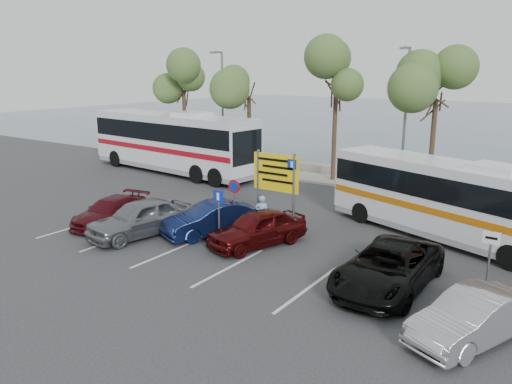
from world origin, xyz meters
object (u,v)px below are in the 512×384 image
Objects in this scene: street_lamp_right at (405,113)px; direction_sign at (276,179)px; car_blue at (211,219)px; car_silver_a at (140,218)px; car_silver_b at (474,317)px; coach_bus_left at (172,144)px; pedestrian_near at (262,214)px; suv_black at (388,267)px; car_maroon at (110,211)px; car_red at (257,228)px; coach_bus_right at (452,203)px; street_lamp_left at (222,104)px; pedestrian_far at (415,212)px.

direction_sign is at bearing -100.94° from street_lamp_right.
car_blue is at bearing -142.40° from direction_sign.
car_silver_a reaches higher than car_silver_b.
coach_bus_left reaches higher than car_silver_a.
pedestrian_near is at bearing 64.40° from car_blue.
street_lamp_right is at bearing 107.67° from suv_black.
car_silver_b is at bearing -28.32° from coach_bus_left.
car_maroon is 7.35m from car_red.
car_red reaches higher than car_silver_b.
street_lamp_right is at bearing 122.66° from coach_bus_right.
car_red is at bearing -141.56° from coach_bus_right.
pedestrian_near is (-6.57, 2.47, 0.10)m from suv_black.
coach_bus_left is 8.39× the size of pedestrian_near.
coach_bus_left is 2.99× the size of car_silver_a.
coach_bus_left is (-2.00, -3.02, -2.62)m from street_lamp_left.
car_blue is 2.15× the size of pedestrian_far.
direction_sign is 0.32× the size of coach_bus_right.
coach_bus_right reaches higher than pedestrian_far.
direction_sign reaches higher than suv_black.
coach_bus_left is 25.02m from car_silver_b.
suv_black is at bearing -170.62° from pedestrian_far.
street_lamp_left is at bearing 56.48° from coach_bus_left.
street_lamp_left reaches higher than pedestrian_far.
coach_bus_right is at bearing -57.34° from street_lamp_right.
car_silver_a is at bearing -140.55° from car_red.
car_red is (13.20, -9.00, -1.25)m from coach_bus_left.
direction_sign is 7.33m from coach_bus_right.
coach_bus_left is 1.23× the size of coach_bus_right.
street_lamp_left is 15.29m from pedestrian_near.
car_red is (4.80, 1.81, -0.06)m from car_silver_a.
car_silver_a is 2.35× the size of pedestrian_far.
street_lamp_left is 1.92× the size of car_maroon.
street_lamp_right is 4.05× the size of pedestrian_far.
suv_black is 7.02m from pedestrian_near.
street_lamp_left is 15.71m from car_silver_a.
street_lamp_right is at bearing 92.59° from car_blue.
car_maroon is at bearing -155.74° from direction_sign.
pedestrian_near is 6.58m from pedestrian_far.
coach_bus_right is at bearing -173.85° from pedestrian_near.
car_red is 2.17× the size of pedestrian_far.
direction_sign is 1.82× the size of pedestrian_far.
car_maroon is 1.03× the size of car_silver_b.
direction_sign is at bearing 59.45° from car_blue.
street_lamp_right is 0.71× the size of coach_bus_right.
coach_bus_left reaches higher than coach_bus_right.
direction_sign is at bearing 176.45° from car_silver_b.
street_lamp_right is at bearing 79.06° from direction_sign.
street_lamp_left is 4.05× the size of pedestrian_far.
pedestrian_far is at bearing -66.82° from street_lamp_right.
direction_sign is 0.85× the size of car_blue.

